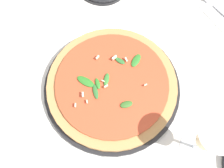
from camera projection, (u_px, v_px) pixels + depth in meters
name	position (u px, v px, depth m)	size (l,w,h in m)	color
ground_plane	(128.00, 87.00, 0.67)	(6.00, 6.00, 0.00)	silver
pizza_arugula_main	(112.00, 86.00, 0.65)	(0.34, 0.34, 0.05)	black
wine_glass	(211.00, 138.00, 0.50)	(0.08, 0.08, 0.16)	white
napkin	(222.00, 13.00, 0.75)	(0.13, 0.09, 0.01)	white
fork	(221.00, 10.00, 0.75)	(0.19, 0.02, 0.00)	silver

